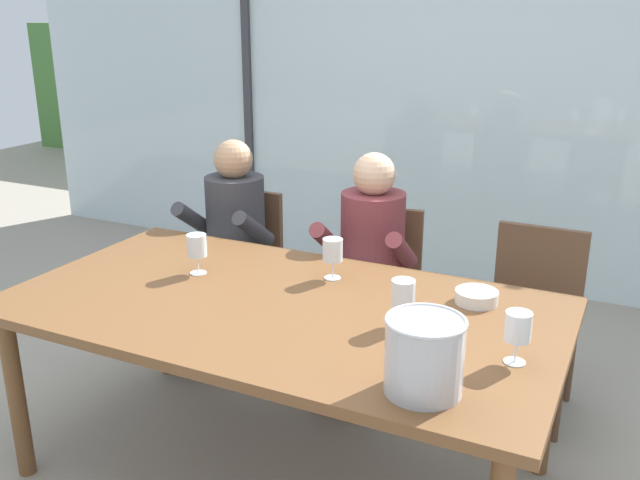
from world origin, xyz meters
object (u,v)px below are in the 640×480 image
object	(u,v)px
person_charcoal_jacket	(228,236)
ice_bucket_primary	(424,355)
person_maroon_top	(367,258)
wine_glass_center_pour	(333,252)
chair_left_of_center	(377,280)
dining_table	(281,319)
chair_center	(533,306)
tasting_bowl	(476,297)
wine_glass_near_bucket	(403,295)
chair_near_curtain	(241,256)
wine_glass_by_right_taster	(197,247)
wine_glass_by_left_taster	(518,329)

from	to	relation	value
person_charcoal_jacket	ice_bucket_primary	bearing A→B (deg)	-39.32
person_maroon_top	wine_glass_center_pour	distance (m)	0.57
person_maroon_top	ice_bucket_primary	bearing A→B (deg)	-63.53
chair_left_of_center	dining_table	bearing A→B (deg)	-99.37
chair_center	wine_glass_center_pour	bearing A→B (deg)	-135.87
wine_glass_center_pour	tasting_bowl	bearing A→B (deg)	0.85
person_charcoal_jacket	wine_glass_near_bucket	size ratio (longest dim) A/B	6.84
tasting_bowl	dining_table	bearing A→B (deg)	-154.04
dining_table	wine_glass_center_pour	xyz separation A→B (m)	(0.07, 0.32, 0.19)
person_charcoal_jacket	tasting_bowl	bearing A→B (deg)	-19.04
chair_left_of_center	tasting_bowl	world-z (taller)	chair_left_of_center
wine_glass_near_bucket	wine_glass_center_pour	bearing A→B (deg)	143.44
chair_left_of_center	wine_glass_near_bucket	size ratio (longest dim) A/B	5.00
dining_table	person_maroon_top	bearing A→B (deg)	88.91
chair_near_curtain	tasting_bowl	xyz separation A→B (m)	(1.50, -0.68, 0.29)
chair_center	tasting_bowl	size ratio (longest dim) A/B	5.30
dining_table	tasting_bowl	xyz separation A→B (m)	(0.68, 0.33, 0.09)
chair_left_of_center	wine_glass_near_bucket	xyz separation A→B (m)	(0.47, -0.98, 0.38)
chair_near_curtain	person_maroon_top	bearing A→B (deg)	-10.27
dining_table	chair_near_curtain	xyz separation A→B (m)	(-0.82, 1.01, -0.19)
chair_near_curtain	wine_glass_by_right_taster	bearing A→B (deg)	-67.42
chair_near_curtain	tasting_bowl	size ratio (longest dim) A/B	5.30
ice_bucket_primary	wine_glass_by_right_taster	distance (m)	1.27
wine_glass_near_bucket	wine_glass_by_right_taster	xyz separation A→B (m)	(-0.96, 0.11, 0.00)
wine_glass_by_right_taster	wine_glass_by_left_taster	bearing A→B (deg)	-8.69
wine_glass_near_bucket	wine_glass_by_left_taster	bearing A→B (deg)	-13.56
chair_left_of_center	person_charcoal_jacket	distance (m)	0.84
chair_near_curtain	person_maroon_top	xyz separation A→B (m)	(0.84, -0.16, 0.17)
person_maroon_top	tasting_bowl	xyz separation A→B (m)	(0.66, -0.52, 0.11)
chair_near_curtain	wine_glass_center_pour	xyz separation A→B (m)	(0.90, -0.69, 0.38)
wine_glass_center_pour	wine_glass_by_right_taster	size ratio (longest dim) A/B	1.00
wine_glass_by_left_taster	wine_glass_center_pour	distance (m)	0.93
person_maroon_top	ice_bucket_primary	distance (m)	1.42
person_maroon_top	wine_glass_by_left_taster	size ratio (longest dim) A/B	6.84
chair_center	person_charcoal_jacket	distance (m)	1.61
chair_near_curtain	tasting_bowl	bearing A→B (deg)	-23.62
dining_table	person_charcoal_jacket	world-z (taller)	person_charcoal_jacket
wine_glass_by_left_taster	wine_glass_near_bucket	size ratio (longest dim) A/B	1.00
ice_bucket_primary	wine_glass_center_pour	world-z (taller)	ice_bucket_primary
person_maroon_top	dining_table	bearing A→B (deg)	-93.45
wine_glass_by_right_taster	person_charcoal_jacket	bearing A→B (deg)	114.18
ice_bucket_primary	wine_glass_by_left_taster	distance (m)	0.36
dining_table	person_maroon_top	distance (m)	0.85
chair_left_of_center	wine_glass_near_bucket	world-z (taller)	wine_glass_near_bucket
wine_glass_near_bucket	person_maroon_top	bearing A→B (deg)	119.56
chair_near_curtain	ice_bucket_primary	xyz separation A→B (m)	(1.52, -1.39, 0.38)
chair_center	wine_glass_by_right_taster	distance (m)	1.59
wine_glass_center_pour	wine_glass_by_right_taster	world-z (taller)	same
chair_left_of_center	ice_bucket_primary	xyz separation A→B (m)	(0.68, -1.38, 0.38)
chair_center	chair_near_curtain	bearing A→B (deg)	-179.28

